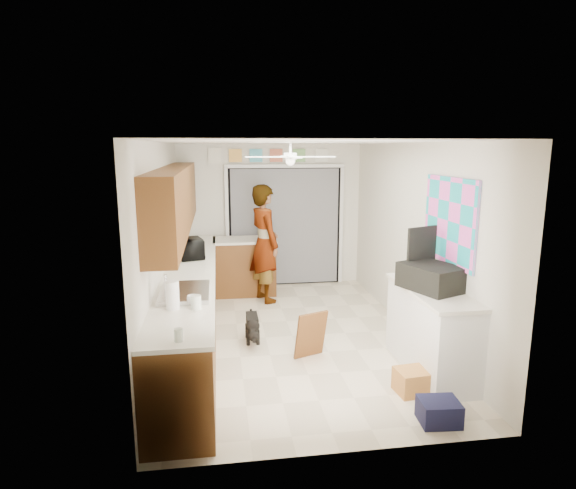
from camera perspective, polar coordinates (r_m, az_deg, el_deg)
name	(u,v)px	position (r m, az deg, el deg)	size (l,w,h in m)	color
floor	(292,336)	(6.45, 0.53, -10.78)	(5.00, 5.00, 0.00)	beige
ceiling	(293,142)	(5.97, 0.57, 12.04)	(5.00, 5.00, 0.00)	white
wall_back	(271,216)	(8.53, -2.07, 3.43)	(3.20, 3.20, 0.00)	silver
wall_front	(344,306)	(3.71, 6.61, -7.29)	(3.20, 3.20, 0.00)	silver
wall_left	(163,247)	(6.05, -14.59, -0.26)	(5.00, 5.00, 0.00)	silver
wall_right	(413,239)	(6.52, 14.57, 0.58)	(5.00, 5.00, 0.00)	silver
left_base_cabinets	(191,308)	(6.23, -11.46, -7.40)	(0.60, 4.80, 0.90)	brown
left_countertop	(190,272)	(6.10, -11.54, -3.21)	(0.62, 4.80, 0.04)	white
upper_cabinets	(176,200)	(6.15, -13.17, 5.19)	(0.32, 4.00, 0.80)	brown
sink_basin	(185,293)	(5.13, -12.12, -5.63)	(0.50, 0.76, 0.06)	silver
faucet	(166,285)	(5.12, -14.30, -4.66)	(0.03, 0.03, 0.22)	silver
peninsula_base	(245,267)	(8.15, -5.13, -2.72)	(1.00, 0.60, 0.90)	brown
peninsula_top	(244,240)	(8.05, -5.19, 0.53)	(1.04, 0.64, 0.04)	white
back_opening_recess	(285,227)	(8.56, -0.37, 2.11)	(2.00, 0.06, 2.10)	black
curtain_panel	(285,227)	(8.52, -0.33, 2.07)	(1.90, 0.03, 2.05)	gray
door_trim_left	(227,228)	(8.45, -7.21, 1.90)	(0.06, 0.04, 2.10)	white
door_trim_right	(341,226)	(8.73, 6.30, 2.23)	(0.06, 0.04, 2.10)	white
door_trim_head	(285,166)	(8.42, -0.35, 9.28)	(2.10, 0.04, 0.06)	white
header_frame_0	(235,156)	(8.37, -6.25, 10.43)	(0.22, 0.02, 0.22)	#F7B852
header_frame_1	(256,156)	(8.39, -3.82, 10.48)	(0.22, 0.02, 0.22)	#51BBD8
header_frame_2	(276,155)	(8.43, -1.41, 10.50)	(0.22, 0.02, 0.22)	#D36B4F
header_frame_3	(299,155)	(8.49, 1.32, 10.51)	(0.22, 0.02, 0.22)	#77B366
header_frame_4	(322,155)	(8.56, 4.00, 10.49)	(0.22, 0.02, 0.22)	white
route66_sign	(215,156)	(8.37, -8.69, 10.37)	(0.22, 0.02, 0.26)	silver
right_counter_base	(431,332)	(5.58, 16.58, -9.91)	(0.50, 1.40, 0.90)	white
right_counter_top	(433,291)	(5.43, 16.76, -5.29)	(0.54, 1.44, 0.04)	white
abstract_painting	(449,221)	(5.56, 18.57, 2.69)	(0.03, 1.15, 0.95)	#FF5DD1
ceiling_fan	(290,157)	(6.17, 0.28, 10.35)	(1.14, 1.14, 0.24)	white
microwave	(190,249)	(6.75, -11.51, -0.47)	(0.48, 0.32, 0.26)	black
cup	(193,300)	(4.78, -11.21, -6.45)	(0.12, 0.12, 0.09)	white
jar_a	(196,302)	(4.64, -10.83, -6.75)	(0.10, 0.10, 0.13)	silver
jar_b	(178,335)	(3.93, -12.86, -10.42)	(0.07, 0.07, 0.10)	silver
paper_towel_roll	(172,295)	(4.67, -13.53, -5.84)	(0.13, 0.13, 0.27)	white
suitcase	(432,277)	(5.38, 16.66, -3.73)	(0.47, 0.63, 0.27)	black
suitcase_rim	(431,287)	(5.41, 16.59, -4.85)	(0.44, 0.58, 0.02)	yellow
suitcase_lid	(422,249)	(5.58, 15.56, -0.49)	(0.42, 0.03, 0.50)	black
cardboard_box	(415,381)	(5.21, 14.86, -15.37)	(0.39, 0.29, 0.24)	#C5833E
navy_crate	(439,412)	(4.77, 17.46, -18.38)	(0.35, 0.29, 0.21)	#141532
cabinet_door_panel	(311,335)	(5.72, 2.73, -10.63)	(0.38, 0.03, 0.58)	brown
man	(265,243)	(7.65, -2.79, 0.13)	(0.68, 0.45, 1.88)	white
dog	(252,327)	(6.23, -4.26, -9.69)	(0.21, 0.49, 0.39)	black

